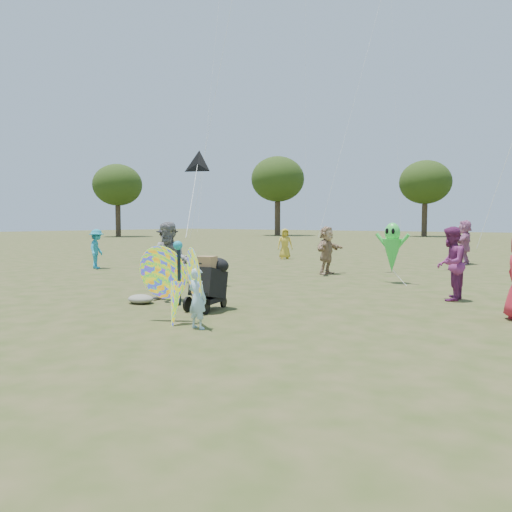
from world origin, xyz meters
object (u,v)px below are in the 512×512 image
(crowd_d, at_px, (327,250))
(crowd_j, at_px, (465,242))
(crowd_e, at_px, (451,264))
(crowd_g, at_px, (285,244))
(crowd_b, at_px, (168,254))
(butterfly_kite, at_px, (177,283))
(child_girl, at_px, (197,298))
(jogging_stroller, at_px, (210,280))
(crowd_i, at_px, (97,249))
(alien_kite, at_px, (392,249))
(adult_man, at_px, (170,261))

(crowd_d, height_order, crowd_j, crowd_j)
(crowd_e, height_order, crowd_g, crowd_e)
(crowd_b, relative_size, butterfly_kite, 0.97)
(child_girl, distance_m, jogging_stroller, 1.73)
(child_girl, relative_size, crowd_j, 0.55)
(crowd_e, height_order, crowd_j, crowd_j)
(crowd_g, bearing_deg, crowd_e, -80.97)
(child_girl, bearing_deg, crowd_j, -89.40)
(crowd_i, xyz_separation_m, alien_kite, (10.55, 2.49, 0.23))
(crowd_b, relative_size, alien_kite, 0.97)
(butterfly_kite, distance_m, alien_kite, 7.79)
(adult_man, bearing_deg, butterfly_kite, -67.56)
(crowd_d, height_order, crowd_i, crowd_d)
(crowd_g, distance_m, butterfly_kite, 15.15)
(jogging_stroller, bearing_deg, crowd_b, 132.29)
(crowd_g, bearing_deg, adult_man, -109.48)
(crowd_i, bearing_deg, jogging_stroller, -150.40)
(child_girl, relative_size, crowd_i, 0.68)
(crowd_b, distance_m, alien_kite, 6.47)
(alien_kite, bearing_deg, crowd_d, 159.98)
(crowd_i, distance_m, alien_kite, 10.84)
(butterfly_kite, bearing_deg, crowd_g, 116.96)
(crowd_g, relative_size, butterfly_kite, 0.83)
(jogging_stroller, relative_size, alien_kite, 0.64)
(crowd_i, bearing_deg, adult_man, -152.21)
(adult_man, height_order, butterfly_kite, adult_man)
(crowd_j, xyz_separation_m, butterfly_kite, (-0.66, -15.56, -0.21))
(crowd_d, xyz_separation_m, butterfly_kite, (1.96, -8.73, -0.10))
(adult_man, bearing_deg, alien_kite, 38.90)
(adult_man, bearing_deg, crowd_e, 10.46)
(crowd_e, height_order, crowd_i, crowd_e)
(crowd_e, bearing_deg, jogging_stroller, -44.99)
(crowd_b, relative_size, jogging_stroller, 1.52)
(adult_man, xyz_separation_m, jogging_stroller, (1.51, -0.34, -0.27))
(crowd_d, relative_size, crowd_g, 1.13)
(crowd_b, xyz_separation_m, jogging_stroller, (4.04, -2.58, -0.23))
(crowd_i, relative_size, alien_kite, 0.85)
(crowd_g, height_order, butterfly_kite, butterfly_kite)
(crowd_i, height_order, butterfly_kite, same)
(crowd_g, bearing_deg, butterfly_kite, -105.00)
(adult_man, distance_m, crowd_d, 7.05)
(crowd_j, bearing_deg, alien_kite, -3.92)
(crowd_e, height_order, alien_kite, alien_kite)
(adult_man, height_order, crowd_d, adult_man)
(crowd_b, distance_m, crowd_j, 12.73)
(crowd_e, distance_m, crowd_g, 12.69)
(crowd_b, xyz_separation_m, crowd_g, (-2.37, 9.58, -0.13))
(crowd_d, relative_size, crowd_i, 1.09)
(child_girl, relative_size, adult_man, 0.57)
(crowd_i, bearing_deg, child_girl, -154.87)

